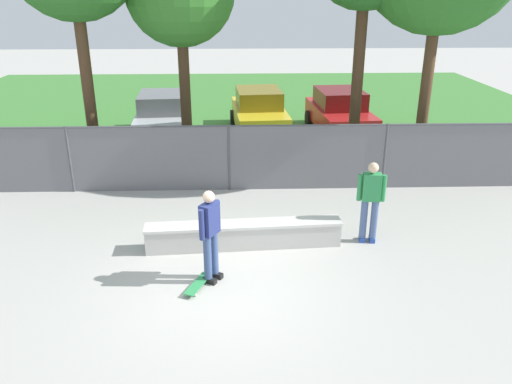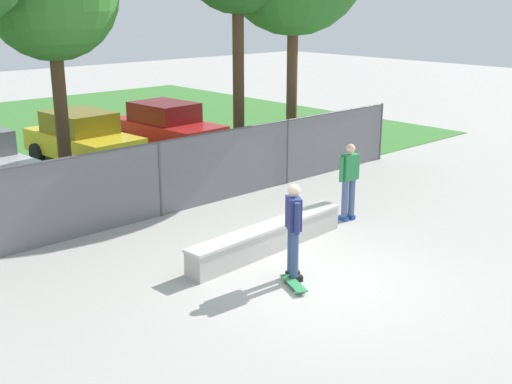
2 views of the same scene
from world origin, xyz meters
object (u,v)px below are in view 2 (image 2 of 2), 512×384
object	(u,v)px
bystander	(349,178)
concrete_ledge	(269,238)
skateboard	(294,283)
car_yellow	(82,138)
car_red	(167,127)
skateboarder	(293,227)

from	to	relation	value
bystander	concrete_ledge	bearing A→B (deg)	-176.65
skateboard	car_yellow	distance (m)	10.84
concrete_ledge	car_red	bearing A→B (deg)	67.49
concrete_ledge	skateboard	distance (m)	1.81
car_yellow	concrete_ledge	bearing A→B (deg)	-94.23
skateboarder	bystander	xyz separation A→B (m)	(3.33, 1.46, 0.00)
car_yellow	skateboard	bearing A→B (deg)	-98.21
bystander	car_red	bearing A→B (deg)	83.48
skateboarder	car_red	distance (m)	11.12
skateboard	car_red	size ratio (longest dim) A/B	0.19
car_red	bystander	size ratio (longest dim) A/B	2.37
skateboarder	bystander	bearing A→B (deg)	23.77
skateboarder	skateboard	size ratio (longest dim) A/B	2.23
concrete_ledge	car_red	size ratio (longest dim) A/B	0.97
skateboarder	skateboard	distance (m)	1.00
car_yellow	bystander	xyz separation A→B (m)	(2.02, -8.97, 0.17)
concrete_ledge	skateboard	bearing A→B (deg)	-118.91
car_yellow	car_red	bearing A→B (deg)	-3.68
car_yellow	car_red	xyz separation A→B (m)	(3.03, -0.19, 0.00)
car_red	bystander	distance (m)	8.84
skateboard	car_yellow	size ratio (longest dim) A/B	0.19
skateboard	bystander	world-z (taller)	bystander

